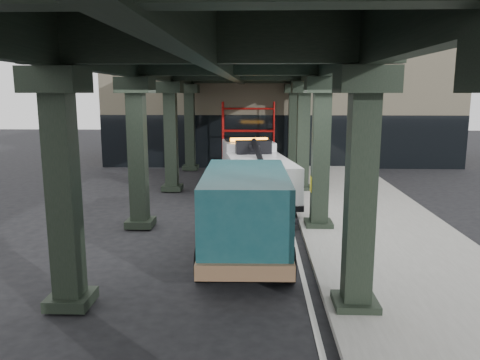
# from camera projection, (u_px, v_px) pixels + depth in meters

# --- Properties ---
(ground) EXTENTS (90.00, 90.00, 0.00)m
(ground) POSITION_uv_depth(u_px,v_px,m) (238.00, 248.00, 13.78)
(ground) COLOR black
(ground) RESTS_ON ground
(sidewalk) EXTENTS (5.00, 40.00, 0.15)m
(sidewalk) POSITION_uv_depth(u_px,v_px,m) (375.00, 228.00, 15.57)
(sidewalk) COLOR gray
(sidewalk) RESTS_ON ground
(lane_stripe) EXTENTS (0.12, 38.00, 0.01)m
(lane_stripe) POSITION_uv_depth(u_px,v_px,m) (291.00, 229.00, 15.68)
(lane_stripe) COLOR silver
(lane_stripe) RESTS_ON ground
(viaduct) EXTENTS (7.40, 32.00, 6.40)m
(viaduct) POSITION_uv_depth(u_px,v_px,m) (228.00, 62.00, 14.76)
(viaduct) COLOR black
(viaduct) RESTS_ON ground
(building) EXTENTS (22.00, 10.00, 8.00)m
(building) POSITION_uv_depth(u_px,v_px,m) (279.00, 100.00, 32.62)
(building) COLOR #C6B793
(building) RESTS_ON ground
(scaffolding) EXTENTS (3.08, 0.88, 4.00)m
(scaffolding) POSITION_uv_depth(u_px,v_px,m) (248.00, 134.00, 27.78)
(scaffolding) COLOR red
(scaffolding) RESTS_ON ground
(tow_truck) EXTENTS (3.36, 8.19, 2.62)m
(tow_truck) POSITION_uv_depth(u_px,v_px,m) (254.00, 170.00, 19.89)
(tow_truck) COLOR black
(tow_truck) RESTS_ON ground
(towed_van) EXTENTS (2.53, 6.05, 2.43)m
(towed_van) POSITION_uv_depth(u_px,v_px,m) (246.00, 210.00, 12.97)
(towed_van) COLOR #134046
(towed_van) RESTS_ON ground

